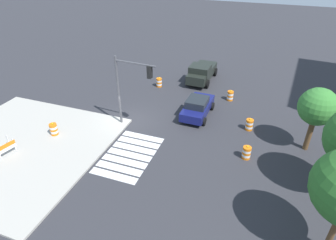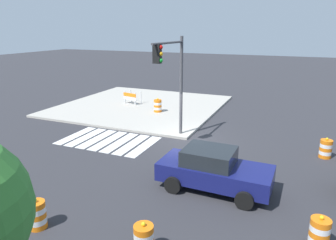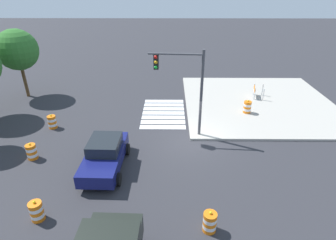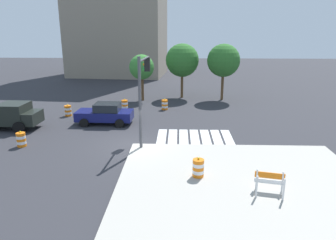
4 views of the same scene
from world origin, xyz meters
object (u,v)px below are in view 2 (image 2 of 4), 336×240
Objects in this scene: traffic_barrel_on_sidewalk at (158,106)px; construction_barricade at (131,97)px; traffic_barrel_crosswalk_end at (37,215)px; traffic_light_pole at (172,71)px; traffic_barrel_median_far at (144,240)px; sports_car at (213,169)px; traffic_barrel_median_near at (319,233)px; traffic_barrel_near_corner at (326,149)px.

traffic_barrel_on_sidewalk is 3.41m from construction_barricade.
traffic_barrel_crosswalk_end is 9.53m from traffic_light_pole.
traffic_barrel_median_far is at bearing -176.42° from traffic_barrel_crosswalk_end.
traffic_barrel_median_far is 0.19× the size of traffic_light_pole.
traffic_light_pole is at bearing -50.73° from sports_car.
construction_barricade is at bearing -47.88° from sports_car.
traffic_barrel_crosswalk_end is at bearing 83.88° from traffic_light_pole.
sports_car is 11.42m from traffic_barrel_on_sidewalk.
traffic_barrel_median_far is 17.58m from construction_barricade.
traffic_light_pole is (2.69, -8.60, 3.46)m from traffic_barrel_median_far.
traffic_light_pole reaches higher than construction_barricade.
traffic_barrel_on_sidewalk is 0.19× the size of traffic_light_pole.
construction_barricade is (13.42, -12.90, 0.27)m from traffic_barrel_median_near.
traffic_barrel_crosswalk_end is at bearing 48.42° from traffic_barrel_near_corner.
construction_barricade is at bearing -59.38° from traffic_barrel_median_far.
traffic_barrel_on_sidewalk is 0.74× the size of construction_barricade.
traffic_light_pole is (-3.21, 5.04, 3.31)m from traffic_barrel_on_sidewalk.
traffic_barrel_crosswalk_end is at bearing 16.88° from traffic_barrel_median_near.
traffic_barrel_median_far is 9.65m from traffic_light_pole.
construction_barricade is at bearing -70.88° from traffic_barrel_crosswalk_end.
traffic_barrel_near_corner is 1.00× the size of traffic_barrel_on_sidewalk.
traffic_barrel_crosswalk_end is 8.46m from traffic_barrel_median_near.
traffic_barrel_median_far is (4.46, 2.23, 0.00)m from traffic_barrel_median_near.
traffic_barrel_on_sidewalk is at bearing -57.52° from traffic_light_pole.
traffic_barrel_median_near is at bearing -163.12° from traffic_barrel_crosswalk_end.
traffic_barrel_on_sidewalk is at bearing -66.63° from traffic_barrel_median_far.
traffic_barrel_on_sidewalk is at bearing -20.97° from traffic_barrel_near_corner.
sports_car is 6.38m from traffic_barrel_crosswalk_end.
traffic_barrel_median_far is (4.98, 9.47, 0.00)m from traffic_barrel_near_corner.
traffic_barrel_median_far is 1.00× the size of traffic_barrel_on_sidewalk.
traffic_barrel_median_near is 18.61m from construction_barricade.
traffic_barrel_on_sidewalk is 6.83m from traffic_light_pole.
sports_car is 14.51m from construction_barricade.
traffic_light_pole is at bearing -72.65° from traffic_barrel_median_far.
traffic_barrel_near_corner and traffic_barrel_median_far have the same top height.
construction_barricade is (8.96, -15.13, 0.27)m from traffic_barrel_median_far.
construction_barricade reaches higher than traffic_barrel_median_far.
traffic_barrel_crosswalk_end is at bearing 99.26° from traffic_barrel_on_sidewalk.
construction_barricade is at bearing -46.16° from traffic_light_pole.
traffic_barrel_median_far is (-3.63, -0.23, 0.00)m from traffic_barrel_crosswalk_end.
construction_barricade reaches higher than traffic_barrel_crosswalk_end.
construction_barricade reaches higher than traffic_barrel_near_corner.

